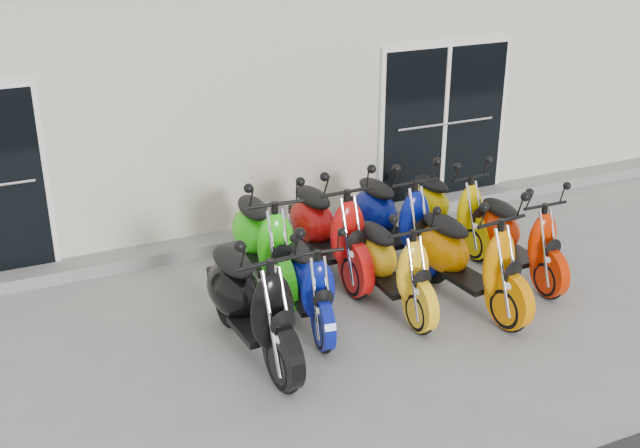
# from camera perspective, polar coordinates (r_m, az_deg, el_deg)

# --- Properties ---
(ground) EXTENTS (80.00, 80.00, 0.00)m
(ground) POSITION_cam_1_polar(r_m,az_deg,el_deg) (8.81, 1.63, -5.89)
(ground) COLOR gray
(ground) RESTS_ON ground
(building) EXTENTS (14.00, 6.00, 3.20)m
(building) POSITION_cam_1_polar(r_m,az_deg,el_deg) (12.85, -8.72, 10.92)
(building) COLOR beige
(building) RESTS_ON ground
(front_step) EXTENTS (14.00, 0.40, 0.15)m
(front_step) POSITION_cam_1_polar(r_m,az_deg,el_deg) (10.43, -3.25, -0.60)
(front_step) COLOR gray
(front_step) RESTS_ON ground
(door_right) EXTENTS (2.02, 0.08, 2.22)m
(door_right) POSITION_cam_1_polar(r_m,az_deg,el_deg) (11.29, 8.79, 7.43)
(door_right) COLOR black
(door_right) RESTS_ON front_step
(scooter_front_black) EXTENTS (0.86, 2.06, 1.49)m
(scooter_front_black) POSITION_cam_1_polar(r_m,az_deg,el_deg) (7.64, -4.95, -4.49)
(scooter_front_black) COLOR black
(scooter_front_black) RESTS_ON ground
(scooter_front_blue) EXTENTS (0.83, 1.73, 1.23)m
(scooter_front_blue) POSITION_cam_1_polar(r_m,az_deg,el_deg) (8.21, -0.93, -3.33)
(scooter_front_blue) COLOR #091588
(scooter_front_blue) RESTS_ON ground
(scooter_front_orange_a) EXTENTS (0.66, 1.76, 1.30)m
(scooter_front_orange_a) POSITION_cam_1_polar(r_m,az_deg,el_deg) (8.54, 5.20, -2.06)
(scooter_front_orange_a) COLOR yellow
(scooter_front_orange_a) RESTS_ON ground
(scooter_front_orange_b) EXTENTS (0.90, 1.98, 1.42)m
(scooter_front_orange_b) POSITION_cam_1_polar(r_m,az_deg,el_deg) (8.69, 10.59, -1.49)
(scooter_front_orange_b) COLOR orange
(scooter_front_orange_b) RESTS_ON ground
(scooter_front_red) EXTENTS (0.66, 1.75, 1.29)m
(scooter_front_red) POSITION_cam_1_polar(r_m,az_deg,el_deg) (9.47, 14.00, -0.11)
(scooter_front_red) COLOR #C42100
(scooter_front_red) RESTS_ON ground
(scooter_back_green) EXTENTS (0.86, 2.02, 1.46)m
(scooter_back_green) POSITION_cam_1_polar(r_m,az_deg,el_deg) (8.94, -4.05, -0.26)
(scooter_back_green) COLOR #2ADA12
(scooter_back_green) RESTS_ON ground
(scooter_back_red) EXTENTS (0.76, 2.01, 1.47)m
(scooter_back_red) POSITION_cam_1_polar(r_m,az_deg,el_deg) (9.22, 0.61, 0.58)
(scooter_back_red) COLOR red
(scooter_back_red) RESTS_ON ground
(scooter_back_blue) EXTENTS (0.76, 1.93, 1.41)m
(scooter_back_blue) POSITION_cam_1_polar(r_m,az_deg,el_deg) (9.64, 5.26, 1.34)
(scooter_back_blue) COLOR #051280
(scooter_back_blue) RESTS_ON ground
(scooter_back_yellow) EXTENTS (0.77, 1.75, 1.26)m
(scooter_back_yellow) POSITION_cam_1_polar(r_m,az_deg,el_deg) (10.18, 9.14, 1.87)
(scooter_back_yellow) COLOR #D1B600
(scooter_back_yellow) RESTS_ON ground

